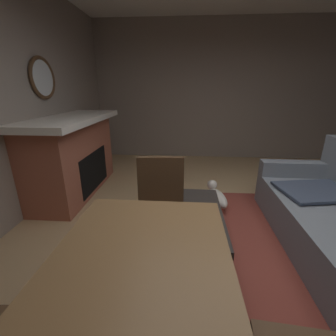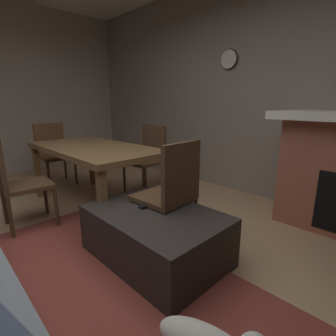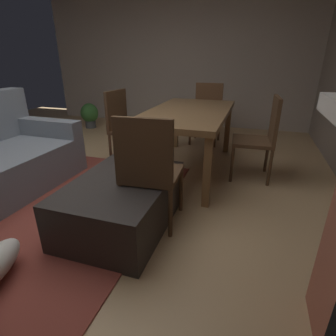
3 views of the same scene
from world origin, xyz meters
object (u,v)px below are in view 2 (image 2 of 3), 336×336
Objects in this scene: dining_chair_east at (53,150)px; wall_clock at (229,59)px; tv_remote at (148,205)px; dining_chair_west at (171,189)px; dining_chair_north at (15,178)px; dining_table at (94,152)px; dining_chair_south at (149,154)px; ottoman_coffee_table at (155,235)px.

dining_chair_east is 3.52× the size of wall_clock.
wall_clock is (0.54, -1.90, 1.39)m from tv_remote.
dining_chair_west is 1.00× the size of dining_chair_north.
dining_chair_west is (-1.28, -0.01, -0.14)m from dining_table.
dining_chair_north and dining_chair_south have the same top height.
dining_table is 2.16m from wall_clock.
ottoman_coffee_table is at bearing 175.25° from dining_chair_east.
dining_chair_south is at bearing -146.57° from dining_chair_east.
dining_chair_west is (0.04, -0.22, 0.32)m from ottoman_coffee_table.
ottoman_coffee_table is 1.17× the size of dining_chair_north.
dining_chair_north is 1.00× the size of dining_chair_south.
tv_remote is 1.38m from dining_chair_north.
dining_chair_west is at bearing 146.93° from dining_chair_south.
dining_chair_east is at bearing -1.29° from tv_remote.
tv_remote is 0.09× the size of dining_table.
dining_chair_south is at bearing 52.56° from wall_clock.
dining_chair_south is (1.21, -1.03, 0.11)m from tv_remote.
ottoman_coffee_table is 2.59m from wall_clock.
dining_chair_east is (2.49, -0.19, 0.11)m from tv_remote.
ottoman_coffee_table is 1.17× the size of dining_chair_west.
tv_remote is 0.24m from dining_chair_west.
dining_chair_west is at bearing -146.64° from dining_chair_north.
tv_remote is 0.17× the size of dining_chair_south.
wall_clock is (0.62, -1.71, 1.28)m from dining_chair_west.
ottoman_coffee_table is 1.73m from dining_chair_south.
dining_chair_north is at bearing 31.47° from tv_remote.
dining_chair_south is at bearing -33.07° from dining_chair_west.
dining_chair_west is 3.52× the size of wall_clock.
wall_clock reaches higher than dining_chair_west.
tv_remote is at bearing 68.18° from dining_chair_west.
dining_table is 1.29m from dining_chair_east.
tv_remote is at bearing 175.65° from dining_chair_east.
dining_chair_north is 2.94m from wall_clock.
dining_table is (1.20, -0.19, 0.25)m from tv_remote.
dining_chair_east is (2.56, 0.00, 0.00)m from dining_chair_west.
dining_chair_north is 1.00× the size of dining_chair_east.
dining_chair_south reaches higher than ottoman_coffee_table.
dining_chair_south is (0.01, -0.84, -0.14)m from dining_table.
dining_table is 1.91× the size of dining_chair_north.
dining_table is 1.91× the size of dining_chair_south.
dining_chair_north is 1.53m from dining_chair_east.
dining_chair_west is at bearing 109.90° from wall_clock.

